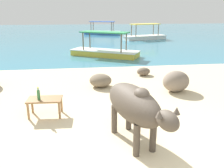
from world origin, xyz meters
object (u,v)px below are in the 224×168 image
(bottle, at_px, (39,95))
(boat_white, at_px, (145,36))
(low_bench_table, at_px, (45,101))
(boat_yellow, at_px, (105,51))
(cow, at_px, (135,105))
(boat_blue, at_px, (102,31))

(bottle, relative_size, boat_white, 0.08)
(low_bench_table, height_order, boat_white, boat_white)
(boat_yellow, bearing_deg, cow, 117.64)
(boat_yellow, bearing_deg, low_bench_table, 103.92)
(low_bench_table, height_order, boat_blue, boat_blue)
(boat_white, distance_m, boat_yellow, 8.28)
(cow, xyz_separation_m, low_bench_table, (-1.75, 1.39, -0.39))
(cow, xyz_separation_m, boat_white, (4.50, 15.88, -0.49))
(bottle, distance_m, boat_blue, 19.81)
(bottle, distance_m, boat_yellow, 7.72)
(boat_blue, bearing_deg, bottle, 102.10)
(boat_white, height_order, boat_blue, same)
(cow, height_order, low_bench_table, cow)
(low_bench_table, distance_m, boat_white, 15.78)
(boat_yellow, distance_m, boat_blue, 12.20)
(bottle, xyz_separation_m, boat_blue, (3.19, 19.55, -0.29))
(cow, height_order, boat_white, boat_white)
(boat_white, bearing_deg, cow, 58.08)
(boat_blue, bearing_deg, boat_yellow, 106.79)
(boat_yellow, xyz_separation_m, boat_blue, (0.97, 12.16, 0.00))
(cow, relative_size, bottle, 6.77)
(boat_white, relative_size, boat_blue, 1.00)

